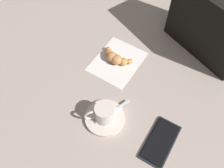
{
  "coord_description": "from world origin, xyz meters",
  "views": [
    {
      "loc": [
        0.42,
        0.16,
        0.7
      ],
      "look_at": [
        -0.0,
        0.02,
        0.02
      ],
      "focal_mm": 39.41,
      "sensor_mm": 36.0,
      "label": 1
    }
  ],
  "objects_px": {
    "saucer": "(105,118)",
    "napkin": "(118,62)",
    "laptop_bag": "(214,23)",
    "teaspoon": "(107,115)",
    "croissant": "(115,58)",
    "espresso_cup": "(104,113)",
    "sugar_packet": "(105,109)",
    "cell_phone": "(160,142)"
  },
  "relations": [
    {
      "from": "saucer",
      "to": "napkin",
      "type": "distance_m",
      "value": 0.23
    },
    {
      "from": "napkin",
      "to": "laptop_bag",
      "type": "distance_m",
      "value": 0.35
    },
    {
      "from": "teaspoon",
      "to": "croissant",
      "type": "relative_size",
      "value": 0.99
    },
    {
      "from": "teaspoon",
      "to": "napkin",
      "type": "distance_m",
      "value": 0.22
    },
    {
      "from": "espresso_cup",
      "to": "sugar_packet",
      "type": "height_order",
      "value": "espresso_cup"
    },
    {
      "from": "espresso_cup",
      "to": "croissant",
      "type": "bearing_deg",
      "value": -170.4
    },
    {
      "from": "saucer",
      "to": "sugar_packet",
      "type": "bearing_deg",
      "value": -158.47
    },
    {
      "from": "espresso_cup",
      "to": "sugar_packet",
      "type": "relative_size",
      "value": 1.2
    },
    {
      "from": "teaspoon",
      "to": "napkin",
      "type": "relative_size",
      "value": 0.61
    },
    {
      "from": "saucer",
      "to": "croissant",
      "type": "xyz_separation_m",
      "value": [
        -0.23,
        -0.04,
        0.01
      ]
    },
    {
      "from": "laptop_bag",
      "to": "teaspoon",
      "type": "bearing_deg",
      "value": 93.35
    },
    {
      "from": "sugar_packet",
      "to": "napkin",
      "type": "distance_m",
      "value": 0.2
    },
    {
      "from": "teaspoon",
      "to": "sugar_packet",
      "type": "height_order",
      "value": "teaspoon"
    },
    {
      "from": "espresso_cup",
      "to": "teaspoon",
      "type": "distance_m",
      "value": 0.03
    },
    {
      "from": "sugar_packet",
      "to": "laptop_bag",
      "type": "bearing_deg",
      "value": -144.38
    },
    {
      "from": "sugar_packet",
      "to": "napkin",
      "type": "height_order",
      "value": "sugar_packet"
    },
    {
      "from": "teaspoon",
      "to": "napkin",
      "type": "height_order",
      "value": "teaspoon"
    },
    {
      "from": "napkin",
      "to": "laptop_bag",
      "type": "xyz_separation_m",
      "value": [
        -0.17,
        0.28,
        0.11
      ]
    },
    {
      "from": "saucer",
      "to": "napkin",
      "type": "relative_size",
      "value": 0.65
    },
    {
      "from": "napkin",
      "to": "cell_phone",
      "type": "relative_size",
      "value": 1.17
    },
    {
      "from": "saucer",
      "to": "cell_phone",
      "type": "relative_size",
      "value": 0.76
    },
    {
      "from": "sugar_packet",
      "to": "croissant",
      "type": "height_order",
      "value": "croissant"
    },
    {
      "from": "cell_phone",
      "to": "croissant",
      "type": "bearing_deg",
      "value": -138.4
    },
    {
      "from": "croissant",
      "to": "sugar_packet",
      "type": "bearing_deg",
      "value": 8.84
    },
    {
      "from": "espresso_cup",
      "to": "laptop_bag",
      "type": "distance_m",
      "value": 0.48
    },
    {
      "from": "teaspoon",
      "to": "sugar_packet",
      "type": "relative_size",
      "value": 1.67
    },
    {
      "from": "saucer",
      "to": "croissant",
      "type": "bearing_deg",
      "value": -169.8
    },
    {
      "from": "laptop_bag",
      "to": "cell_phone",
      "type": "bearing_deg",
      "value": 115.55
    },
    {
      "from": "sugar_packet",
      "to": "napkin",
      "type": "relative_size",
      "value": 0.37
    },
    {
      "from": "croissant",
      "to": "cell_phone",
      "type": "relative_size",
      "value": 0.72
    },
    {
      "from": "saucer",
      "to": "sugar_packet",
      "type": "xyz_separation_m",
      "value": [
        -0.02,
        -0.01,
        0.01
      ]
    },
    {
      "from": "espresso_cup",
      "to": "laptop_bag",
      "type": "relative_size",
      "value": 0.28
    },
    {
      "from": "espresso_cup",
      "to": "croissant",
      "type": "xyz_separation_m",
      "value": [
        -0.23,
        -0.04,
        -0.02
      ]
    },
    {
      "from": "saucer",
      "to": "laptop_bag",
      "type": "distance_m",
      "value": 0.49
    },
    {
      "from": "teaspoon",
      "to": "laptop_bag",
      "type": "distance_m",
      "value": 0.48
    },
    {
      "from": "napkin",
      "to": "teaspoon",
      "type": "bearing_deg",
      "value": 8.94
    },
    {
      "from": "croissant",
      "to": "laptop_bag",
      "type": "distance_m",
      "value": 0.35
    },
    {
      "from": "teaspoon",
      "to": "sugar_packet",
      "type": "bearing_deg",
      "value": -141.75
    },
    {
      "from": "croissant",
      "to": "laptop_bag",
      "type": "xyz_separation_m",
      "value": [
        -0.17,
        0.29,
        0.1
      ]
    },
    {
      "from": "sugar_packet",
      "to": "croissant",
      "type": "distance_m",
      "value": 0.21
    },
    {
      "from": "teaspoon",
      "to": "cell_phone",
      "type": "relative_size",
      "value": 0.71
    },
    {
      "from": "napkin",
      "to": "cell_phone",
      "type": "height_order",
      "value": "cell_phone"
    }
  ]
}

